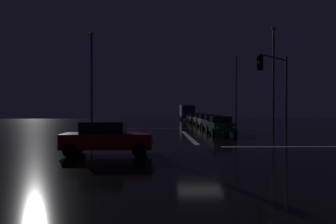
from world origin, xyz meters
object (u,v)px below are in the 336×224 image
sedan_white (207,121)px  streetlamp_right_far (236,86)px  sedan_red_crossing (107,138)px  sedan_green (221,125)px  streetlamp_right_near (274,71)px  sedan_silver (201,119)px  box_truck (187,112)px  streetlamp_left_near (92,75)px  traffic_signal_ne (276,80)px  sedan_orange (195,118)px  sedan_blue (192,117)px  sedan_gray (213,122)px

sedan_white → streetlamp_right_far: (5.30, 7.68, 4.76)m
sedan_white → sedan_red_crossing: bearing=-108.3°
sedan_green → streetlamp_right_near: streetlamp_right_near is taller
sedan_silver → box_truck: bearing=90.9°
box_truck → streetlamp_left_near: streetlamp_left_near is taller
sedan_red_crossing → traffic_signal_ne: size_ratio=0.67×
sedan_white → sedan_red_crossing: 26.10m
sedan_silver → streetlamp_left_near: bearing=-129.5°
sedan_red_crossing → streetlamp_right_near: size_ratio=0.42×
sedan_orange → streetlamp_right_far: bearing=-46.0°
sedan_orange → streetlamp_right_near: bearing=-76.2°
sedan_blue → sedan_red_crossing: (-8.35, -44.08, 0.00)m
sedan_white → streetlamp_left_near: streetlamp_left_near is taller
sedan_orange → sedan_red_crossing: bearing=-102.3°
sedan_green → sedan_red_crossing: 15.00m
traffic_signal_ne → sedan_green: bearing=142.7°
sedan_gray → box_truck: bearing=90.1°
sedan_orange → sedan_red_crossing: size_ratio=1.00×
sedan_white → sedan_green: bearing=-92.2°
sedan_green → box_truck: size_ratio=0.52×
sedan_orange → streetlamp_left_near: 25.09m
sedan_green → sedan_red_crossing: same height
streetlamp_right_far → traffic_signal_ne: bearing=-95.1°
sedan_green → streetlamp_right_near: 8.45m
sedan_red_crossing → box_truck: bearing=81.2°
sedan_green → sedan_red_crossing: size_ratio=1.00×
sedan_gray → sedan_orange: bearing=89.6°
sedan_red_crossing → traffic_signal_ne: (11.52, 9.96, 3.64)m
sedan_blue → streetlamp_left_near: (-12.27, -27.62, 4.65)m
sedan_green → streetlamp_left_near: size_ratio=0.46×
sedan_green → sedan_silver: bearing=88.1°
sedan_red_crossing → streetlamp_left_near: streetlamp_left_near is taller
sedan_blue → box_truck: (-0.31, 7.85, 0.91)m
sedan_blue → sedan_red_crossing: size_ratio=1.00×
sedan_gray → sedan_red_crossing: bearing=-113.1°
sedan_blue → traffic_signal_ne: size_ratio=0.67×
traffic_signal_ne → sedan_white: bearing=102.6°
sedan_red_crossing → sedan_orange: bearing=77.7°
traffic_signal_ne → streetlamp_right_far: streetlamp_right_far is taller
sedan_gray → sedan_silver: same height
sedan_blue → box_truck: box_truck is taller
sedan_gray → streetlamp_right_near: (5.41, -2.57, 5.01)m
sedan_green → sedan_orange: 25.07m
sedan_blue → sedan_white: bearing=-90.4°
sedan_red_crossing → streetlamp_right_far: streetlamp_right_far is taller
sedan_white → sedan_orange: size_ratio=1.00×
sedan_gray → streetlamp_right_far: size_ratio=0.45×
streetlamp_right_near → sedan_red_crossing: bearing=-129.4°
sedan_white → streetlamp_right_far: 10.48m
streetlamp_right_far → streetlamp_right_near: bearing=-90.0°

